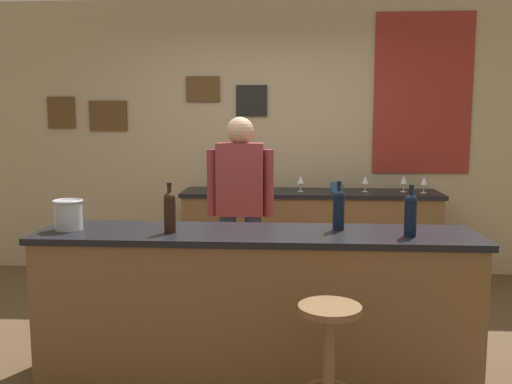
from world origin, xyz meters
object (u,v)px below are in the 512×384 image
at_px(wine_bottle_c, 411,213).
at_px(coffee_mug, 335,187).
at_px(ice_bucket, 68,214).
at_px(wine_glass_a, 261,179).
at_px(wine_glass_e, 424,181).
at_px(bartender, 240,205).
at_px(wine_glass_d, 404,180).
at_px(bar_stool, 329,347).
at_px(wine_bottle_a, 170,210).
at_px(wine_glass_b, 301,180).
at_px(wine_glass_c, 365,180).
at_px(wine_bottle_b, 339,208).

distance_m(wine_bottle_c, coffee_mug, 2.13).
distance_m(ice_bucket, wine_glass_a, 2.39).
relative_size(ice_bucket, wine_glass_e, 1.21).
bearing_deg(bartender, wine_glass_d, 37.91).
bearing_deg(coffee_mug, ice_bucket, -131.31).
height_order(bar_stool, wine_glass_e, wine_glass_e).
height_order(wine_glass_a, wine_glass_e, same).
bearing_deg(wine_bottle_c, wine_glass_a, 114.68).
bearing_deg(wine_bottle_a, wine_glass_a, 78.91).
bearing_deg(wine_glass_e, wine_glass_d, 157.44).
distance_m(bar_stool, wine_glass_a, 2.85).
distance_m(wine_bottle_a, ice_bucket, 0.65).
bearing_deg(bar_stool, ice_bucket, 158.61).
bearing_deg(wine_bottle_a, coffee_mug, 61.20).
height_order(wine_bottle_a, wine_bottle_c, same).
xyz_separation_m(wine_glass_a, wine_glass_e, (1.56, -0.12, 0.00)).
height_order(bar_stool, wine_bottle_c, wine_bottle_c).
bearing_deg(wine_bottle_a, wine_glass_e, 46.03).
bearing_deg(wine_glass_b, wine_glass_d, 2.66).
bearing_deg(wine_glass_e, bartender, -146.89).
distance_m(bartender, wine_glass_e, 1.98).
distance_m(wine_bottle_c, wine_glass_b, 2.19).
xyz_separation_m(wine_glass_a, wine_glass_d, (1.39, -0.04, 0.00)).
bearing_deg(wine_bottle_a, wine_bottle_c, -0.33).
height_order(bartender, wine_glass_a, bartender).
distance_m(bar_stool, wine_glass_b, 2.72).
xyz_separation_m(wine_glass_d, coffee_mug, (-0.66, -0.04, -0.06)).
relative_size(bar_stool, wine_glass_b, 4.39).
height_order(ice_bucket, wine_glass_b, ice_bucket).
relative_size(wine_glass_b, coffee_mug, 1.24).
height_order(wine_glass_d, coffee_mug, wine_glass_d).
relative_size(wine_glass_d, coffee_mug, 1.24).
bearing_deg(wine_glass_d, bar_stool, -108.09).
xyz_separation_m(wine_glass_c, wine_glass_d, (0.37, 0.01, 0.00)).
xyz_separation_m(wine_glass_d, wine_glass_e, (0.18, -0.07, 0.00)).
height_order(wine_bottle_a, wine_bottle_b, same).
relative_size(wine_bottle_b, wine_glass_c, 1.97).
bearing_deg(wine_glass_c, bartender, -134.30).
bearing_deg(wine_glass_d, wine_glass_c, -177.71).
bearing_deg(wine_glass_b, wine_bottle_b, -83.93).
relative_size(wine_glass_b, wine_glass_d, 1.00).
xyz_separation_m(bartender, wine_glass_e, (1.66, 1.08, 0.07)).
bearing_deg(wine_bottle_c, wine_glass_b, 106.26).
distance_m(wine_bottle_b, wine_glass_a, 2.12).
bearing_deg(wine_glass_c, coffee_mug, -175.94).
relative_size(wine_glass_a, coffee_mug, 1.24).
height_order(wine_bottle_b, wine_glass_e, wine_bottle_b).
distance_m(wine_bottle_a, wine_glass_e, 2.87).
bearing_deg(coffee_mug, bartender, -126.27).
xyz_separation_m(wine_bottle_b, coffee_mug, (0.13, 1.95, -0.11)).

